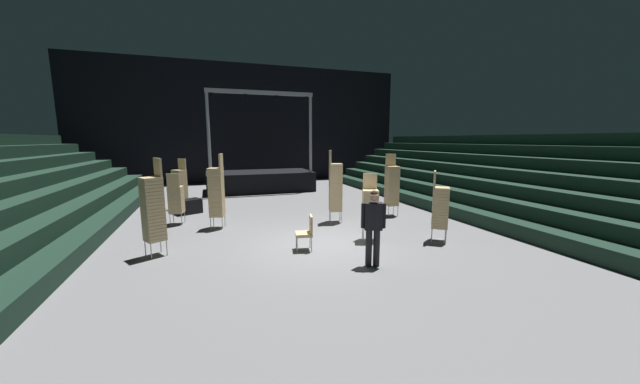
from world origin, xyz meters
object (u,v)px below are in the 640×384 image
equipment_road_case (189,206)px  loose_chair_near_man (306,231)px  chair_stack_rear_right (217,191)px  chair_stack_rear_left (335,187)px  man_with_tie (373,224)px  chair_stack_rear_centre (392,185)px  chair_stack_mid_right (176,199)px  chair_stack_mid_centre (153,208)px  chair_stack_front_right (440,207)px  stage_riser (260,180)px  chair_stack_front_left (370,208)px  chair_stack_mid_left (180,184)px

equipment_road_case → loose_chair_near_man: 6.60m
chair_stack_rear_right → equipment_road_case: 3.01m
chair_stack_rear_right → chair_stack_rear_left: bearing=-81.8°
man_with_tie → chair_stack_rear_centre: (3.14, 4.41, 0.17)m
chair_stack_mid_right → chair_stack_rear_right: bearing=-24.6°
man_with_tie → chair_stack_mid_centre: bearing=-4.9°
equipment_road_case → chair_stack_rear_right: bearing=-68.7°
chair_stack_front_right → stage_riser: bearing=-125.9°
chair_stack_mid_right → chair_stack_rear_left: size_ratio=0.70×
stage_riser → chair_stack_rear_centre: size_ratio=2.47×
stage_riser → chair_stack_mid_centre: size_ratio=2.38×
chair_stack_mid_centre → stage_riser: bearing=-51.2°
chair_stack_front_left → chair_stack_mid_centre: (-5.73, 0.61, 0.25)m
chair_stack_mid_centre → chair_stack_rear_left: size_ratio=0.97×
chair_stack_rear_left → equipment_road_case: 6.05m
chair_stack_mid_left → equipment_road_case: chair_stack_mid_left is taller
chair_stack_rear_centre → chair_stack_mid_right: bearing=-2.5°
stage_riser → chair_stack_front_left: 10.78m
stage_riser → loose_chair_near_man: bearing=-92.1°
chair_stack_mid_centre → chair_stack_rear_left: 5.85m
chair_stack_front_left → chair_stack_rear_centre: size_ratio=0.82×
stage_riser → chair_stack_front_right: stage_riser is taller
man_with_tie → chair_stack_front_left: size_ratio=0.91×
chair_stack_mid_right → chair_stack_rear_centre: 7.88m
chair_stack_mid_centre → equipment_road_case: (0.53, 4.94, -0.95)m
chair_stack_rear_right → loose_chair_near_man: 3.84m
chair_stack_front_left → chair_stack_rear_centre: bearing=-109.8°
stage_riser → chair_stack_mid_right: stage_riser is taller
chair_stack_rear_left → chair_stack_rear_right: 4.04m
chair_stack_mid_left → chair_stack_front_left: bearing=171.8°
chair_stack_front_left → chair_stack_mid_left: 8.63m
chair_stack_rear_centre → stage_riser: bearing=-57.7°
man_with_tie → loose_chair_near_man: size_ratio=1.90×
chair_stack_mid_right → chair_stack_mid_centre: size_ratio=0.73×
chair_stack_rear_left → chair_stack_mid_centre: bearing=-57.6°
chair_stack_mid_left → man_with_tie: bearing=161.0°
man_with_tie → chair_stack_mid_left: bearing=-39.5°
chair_stack_front_right → chair_stack_rear_right: size_ratio=0.83×
stage_riser → chair_stack_mid_centre: stage_riser is taller
chair_stack_mid_left → chair_stack_rear_centre: chair_stack_rear_centre is taller
chair_stack_mid_centre → chair_stack_rear_left: (5.58, 1.76, 0.04)m
man_with_tie → chair_stack_mid_centre: size_ratio=0.72×
equipment_road_case → stage_riser: bearing=54.7°
chair_stack_mid_left → chair_stack_rear_centre: (7.84, -4.00, 0.13)m
chair_stack_mid_right → equipment_road_case: size_ratio=1.99×
man_with_tie → chair_stack_rear_centre: size_ratio=0.75×
chair_stack_rear_centre → equipment_road_case: size_ratio=2.66×
equipment_road_case → chair_stack_front_left: bearing=-46.8°
chair_stack_mid_right → chair_stack_rear_left: 5.56m
chair_stack_rear_centre → chair_stack_rear_left: bearing=12.3°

